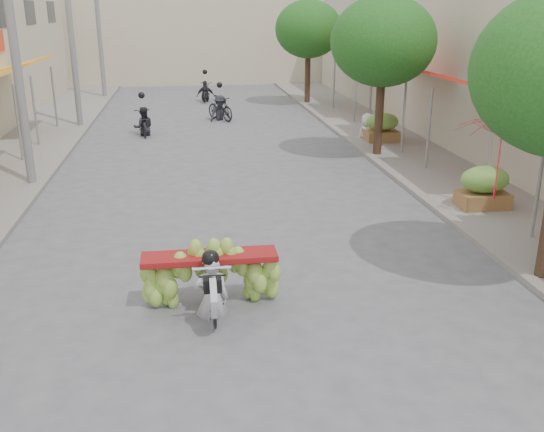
{
  "coord_description": "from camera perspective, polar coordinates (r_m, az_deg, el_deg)",
  "views": [
    {
      "loc": [
        -1.03,
        -5.41,
        4.81
      ],
      "look_at": [
        0.52,
        5.24,
        1.1
      ],
      "focal_mm": 40.0,
      "sensor_mm": 36.0,
      "label": 1
    }
  ],
  "objects": [
    {
      "name": "sidewalk_left",
      "position": [
        21.79,
        -24.04,
        4.76
      ],
      "size": [
        4.0,
        60.0,
        0.12
      ],
      "primitive_type": "cube",
      "color": "gray",
      "rests_on": "ground"
    },
    {
      "name": "market_umbrella",
      "position": [
        14.46,
        21.17,
        8.88
      ],
      "size": [
        2.47,
        2.47,
        1.96
      ],
      "rotation": [
        0.0,
        0.0,
        0.16
      ],
      "color": "red",
      "rests_on": "ground"
    },
    {
      "name": "bg_motorbike_c",
      "position": [
        33.42,
        -6.29,
        11.96
      ],
      "size": [
        1.03,
        1.79,
        1.95
      ],
      "color": "black",
      "rests_on": "ground"
    },
    {
      "name": "utility_pole_mid",
      "position": [
        17.97,
        -23.18,
        15.05
      ],
      "size": [
        0.6,
        0.24,
        8.0
      ],
      "color": "slate",
      "rests_on": "ground"
    },
    {
      "name": "far_building",
      "position": [
        43.45,
        -7.23,
        17.13
      ],
      "size": [
        20.0,
        6.0,
        7.0
      ],
      "primitive_type": "cube",
      "color": "#C3B79A",
      "rests_on": "ground"
    },
    {
      "name": "street_tree_far",
      "position": [
        32.08,
        3.45,
        17.14
      ],
      "size": [
        3.4,
        3.4,
        5.25
      ],
      "color": "#3A2719",
      "rests_on": "ground"
    },
    {
      "name": "utility_pole_back",
      "position": [
        35.69,
        -16.02,
        17.05
      ],
      "size": [
        0.6,
        0.24,
        8.0
      ],
      "color": "slate",
      "rests_on": "ground"
    },
    {
      "name": "bg_motorbike_a",
      "position": [
        24.75,
        -12.05,
        9.11
      ],
      "size": [
        0.84,
        1.74,
        1.95
      ],
      "color": "black",
      "rests_on": "ground"
    },
    {
      "name": "pedestrian",
      "position": [
        23.58,
        9.07,
        9.52
      ],
      "size": [
        1.0,
        0.75,
        1.8
      ],
      "rotation": [
        0.0,
        0.0,
        3.42
      ],
      "color": "silver",
      "rests_on": "ground"
    },
    {
      "name": "sidewalk_right",
      "position": [
        22.44,
        12.97,
        6.3
      ],
      "size": [
        4.0,
        60.0,
        0.12
      ],
      "primitive_type": "cube",
      "color": "gray",
      "rests_on": "ground"
    },
    {
      "name": "produce_crate_far",
      "position": [
        22.97,
        10.33,
        8.43
      ],
      "size": [
        1.2,
        0.88,
        1.16
      ],
      "color": "brown",
      "rests_on": "ground"
    },
    {
      "name": "utility_pole_far",
      "position": [
        26.79,
        -18.44,
        16.41
      ],
      "size": [
        0.6,
        0.24,
        8.0
      ],
      "color": "slate",
      "rests_on": "ground"
    },
    {
      "name": "banana_motorbike",
      "position": [
        10.06,
        -5.81,
        -5.39
      ],
      "size": [
        2.26,
        1.75,
        1.94
      ],
      "color": "black",
      "rests_on": "ground"
    },
    {
      "name": "produce_crate_mid",
      "position": [
        15.78,
        19.36,
        2.87
      ],
      "size": [
        1.2,
        0.88,
        1.16
      ],
      "color": "brown",
      "rests_on": "ground"
    },
    {
      "name": "bg_motorbike_b",
      "position": [
        27.61,
        -4.92,
        10.64
      ],
      "size": [
        1.43,
        1.89,
        1.95
      ],
      "color": "black",
      "rests_on": "ground"
    },
    {
      "name": "street_tree_mid",
      "position": [
        20.48,
        10.44,
        15.83
      ],
      "size": [
        3.4,
        3.4,
        5.25
      ],
      "color": "#3A2719",
      "rests_on": "ground"
    }
  ]
}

